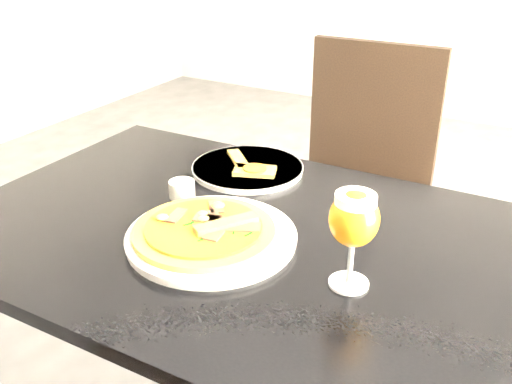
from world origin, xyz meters
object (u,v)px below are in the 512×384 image
Objects in this scene: dining_table at (240,266)px; pizza at (204,229)px; chair_far at (356,185)px; beer_glass at (354,220)px.

pizza reaches higher than dining_table.
chair_far reaches higher than dining_table.
beer_glass is at bearing 0.82° from pizza.
beer_glass is at bearing -72.96° from chair_far.
beer_glass is (0.28, -0.82, 0.34)m from chair_far.
chair_far is 5.45× the size of beer_glass.
dining_table is 6.77× the size of beer_glass.
pizza is (-0.03, -0.08, 0.12)m from dining_table.
beer_glass reaches higher than dining_table.
dining_table is at bearing -90.80° from chair_far.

